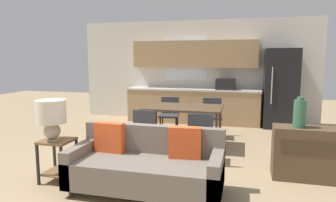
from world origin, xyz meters
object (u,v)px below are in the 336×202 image
Objects in this scene: dining_table at (183,110)px; side_table at (58,154)px; dining_chair_far_right at (212,115)px; dining_chair_near_left at (147,129)px; vase at (300,113)px; dining_chair_far_left at (170,113)px; credenza at (307,153)px; table_lamp at (51,115)px; dining_chair_near_right at (201,134)px; couch at (147,166)px; refrigerator at (281,89)px.

side_table is at bearing -122.79° from dining_table.
dining_chair_near_left is (-0.92, -1.62, 0.00)m from dining_chair_far_right.
dining_chair_far_left is at bearing 140.18° from vase.
vase is at bearing -62.10° from dining_chair_far_right.
dining_table is 2.20m from vase.
dining_chair_far_right is at bearing 61.69° from dining_table.
dining_chair_near_left is at bearing 171.76° from credenza.
dining_table is 2.51m from table_lamp.
dining_chair_far_left is at bearing -62.32° from dining_chair_near_right.
table_lamp is 0.66× the size of dining_chair_far_right.
dining_table is 0.95m from dining_chair_far_left.
dining_chair_far_right reaches higher than credenza.
dining_chair_near_left is (0.90, 1.33, -0.44)m from table_lamp.
dining_chair_far_right and dining_chair_near_right have the same top height.
side_table is 0.70× the size of dining_chair_far_left.
dining_chair_near_left is at bearing -7.26° from dining_chair_near_right.
couch is 2.09× the size of credenza.
side_table is at bearing -127.67° from refrigerator.
dining_table is 0.93m from dining_chair_near_left.
dining_table is 1.00m from dining_chair_near_right.
dining_chair_near_right reaches higher than side_table.
dining_chair_far_right is (1.78, 2.91, 0.10)m from side_table.
dining_chair_far_right is 1.70m from dining_chair_near_right.
side_table is 0.64× the size of credenza.
refrigerator is 3.86m from dining_chair_near_left.
dining_chair_near_left is (0.86, 1.29, 0.10)m from side_table.
vase reaches higher than couch.
dining_chair_far_right is (1.82, 2.95, -0.44)m from table_lamp.
credenza is 2.48m from dining_chair_near_left.
dining_chair_near_right and dining_chair_far_left have the same top height.
dining_chair_near_right is at bearing 169.89° from credenza.
refrigerator is at bearing 52.27° from table_lamp.
dining_chair_near_left is at bearing -129.29° from refrigerator.
dining_chair_far_right reaches higher than dining_table.
vase is (-0.13, -0.03, 0.56)m from credenza.
vase is 3.06m from dining_chair_far_left.
refrigerator is at bearing 34.82° from dining_chair_far_right.
refrigerator is 3.28× the size of side_table.
refrigerator is 2.95m from dining_table.
couch reaches higher than side_table.
refrigerator reaches higher than dining_chair_near_right.
table_lamp is at bearing 59.68° from dining_chair_near_left.
couch is 2.28× the size of dining_chair_far_left.
side_table is 0.54m from table_lamp.
dining_chair_far_left is at bearing 120.95° from dining_table.
refrigerator reaches higher than credenza.
dining_chair_near_right is (1.83, 1.24, -0.44)m from table_lamp.
couch is 3.24× the size of side_table.
couch is at bearing 0.55° from side_table.
vase is (-0.10, -3.35, -0.03)m from refrigerator.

